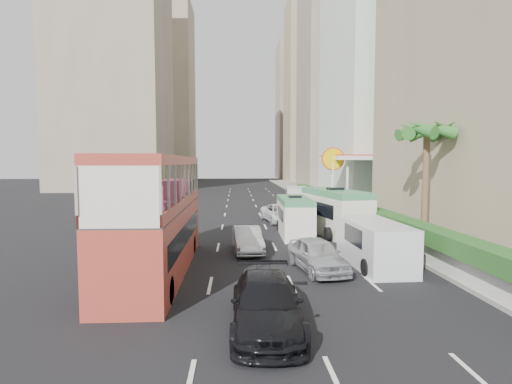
{
  "coord_description": "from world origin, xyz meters",
  "views": [
    {
      "loc": [
        -2.57,
        -17.31,
        4.81
      ],
      "look_at": [
        -1.5,
        4.0,
        3.2
      ],
      "focal_mm": 28.0,
      "sensor_mm": 36.0,
      "label": 1
    }
  ],
  "objects": [
    {
      "name": "tower_left_b",
      "position": [
        -22.0,
        90.0,
        23.0
      ],
      "size": [
        16.0,
        16.0,
        46.0
      ],
      "primitive_type": "cube",
      "color": "tan",
      "rests_on": "ground"
    },
    {
      "name": "tower_mid",
      "position": [
        18.0,
        58.0,
        25.0
      ],
      "size": [
        16.0,
        16.0,
        50.0
      ],
      "primitive_type": "cube",
      "color": "gray",
      "rests_on": "ground"
    },
    {
      "name": "car_silver_lane_b",
      "position": [
        1.0,
        -0.11,
        0.0
      ],
      "size": [
        2.44,
        4.5,
        1.45
      ],
      "primitive_type": "imported",
      "rotation": [
        0.0,
        0.0,
        0.18
      ],
      "color": "silver",
      "rests_on": "ground"
    },
    {
      "name": "minibus_far",
      "position": [
        3.99,
        8.69,
        1.49
      ],
      "size": [
        3.43,
        7.0,
        2.97
      ],
      "primitive_type": "cube",
      "rotation": [
        0.0,
        0.0,
        0.19
      ],
      "color": "silver",
      "rests_on": "ground"
    },
    {
      "name": "double_decker_bus",
      "position": [
        -6.0,
        0.0,
        2.53
      ],
      "size": [
        2.5,
        11.0,
        5.06
      ],
      "primitive_type": "cube",
      "color": "#B03B2D",
      "rests_on": "ground"
    },
    {
      "name": "tower_left_a",
      "position": [
        -24.0,
        55.0,
        26.0
      ],
      "size": [
        18.0,
        18.0,
        52.0
      ],
      "primitive_type": "cube",
      "color": "gray",
      "rests_on": "ground"
    },
    {
      "name": "tower_far_b",
      "position": [
        17.0,
        104.0,
        20.0
      ],
      "size": [
        14.0,
        14.0,
        40.0
      ],
      "primitive_type": "cube",
      "color": "gray",
      "rests_on": "ground"
    },
    {
      "name": "car_silver_lane_a",
      "position": [
        -1.97,
        3.74,
        0.0
      ],
      "size": [
        1.71,
        4.13,
        1.33
      ],
      "primitive_type": "imported",
      "rotation": [
        0.0,
        0.0,
        0.07
      ],
      "color": "silver",
      "rests_on": "ground"
    },
    {
      "name": "van_asset",
      "position": [
        1.0,
        14.26,
        0.0
      ],
      "size": [
        3.19,
        5.44,
        1.42
      ],
      "primitive_type": "imported",
      "rotation": [
        0.0,
        0.0,
        0.17
      ],
      "color": "silver",
      "rests_on": "ground"
    },
    {
      "name": "panel_van_far",
      "position": [
        3.83,
        24.53,
        1.07
      ],
      "size": [
        2.62,
        5.52,
        2.14
      ],
      "primitive_type": "cube",
      "rotation": [
        0.0,
        0.0,
        -0.09
      ],
      "color": "silver",
      "rests_on": "ground"
    },
    {
      "name": "ground_plane",
      "position": [
        0.0,
        0.0,
        0.0
      ],
      "size": [
        200.0,
        200.0,
        0.0
      ],
      "primitive_type": "plane",
      "color": "black",
      "rests_on": "ground"
    },
    {
      "name": "tower_far_a",
      "position": [
        17.0,
        82.0,
        22.0
      ],
      "size": [
        14.0,
        14.0,
        44.0
      ],
      "primitive_type": "cube",
      "color": "tan",
      "rests_on": "ground"
    },
    {
      "name": "panel_van_near",
      "position": [
        3.82,
        0.59,
        1.03
      ],
      "size": [
        2.22,
        5.2,
        2.05
      ],
      "primitive_type": "cube",
      "rotation": [
        0.0,
        0.0,
        0.03
      ],
      "color": "silver",
      "rests_on": "ground"
    },
    {
      "name": "kerb_wall",
      "position": [
        6.2,
        14.0,
        0.68
      ],
      "size": [
        0.3,
        44.0,
        1.0
      ],
      "primitive_type": "cube",
      "color": "silver",
      "rests_on": "sidewalk"
    },
    {
      "name": "sidewalk",
      "position": [
        9.0,
        25.0,
        0.09
      ],
      "size": [
        6.0,
        120.0,
        0.18
      ],
      "primitive_type": "cube",
      "color": "#99968C",
      "rests_on": "ground"
    },
    {
      "name": "car_black",
      "position": [
        -1.71,
        -6.11,
        0.0
      ],
      "size": [
        2.15,
        5.01,
        1.44
      ],
      "primitive_type": "imported",
      "rotation": [
        0.0,
        0.0,
        -0.03
      ],
      "color": "black",
      "rests_on": "ground"
    },
    {
      "name": "palm_tree",
      "position": [
        7.8,
        4.0,
        3.38
      ],
      "size": [
        0.36,
        0.36,
        6.4
      ],
      "primitive_type": "cylinder",
      "color": "brown",
      "rests_on": "sidewalk"
    },
    {
      "name": "minibus_near",
      "position": [
        1.26,
        8.46,
        1.24
      ],
      "size": [
        1.97,
        5.64,
        2.48
      ],
      "primitive_type": "cube",
      "rotation": [
        0.0,
        0.0,
        -0.02
      ],
      "color": "silver",
      "rests_on": "ground"
    },
    {
      "name": "shell_station",
      "position": [
        10.0,
        23.0,
        2.75
      ],
      "size": [
        6.5,
        8.0,
        5.5
      ],
      "primitive_type": "cube",
      "color": "silver",
      "rests_on": "ground"
    },
    {
      "name": "hedge",
      "position": [
        6.2,
        14.0,
        1.53
      ],
      "size": [
        1.1,
        44.0,
        0.7
      ],
      "primitive_type": "cube",
      "color": "#2D6626",
      "rests_on": "kerb_wall"
    }
  ]
}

